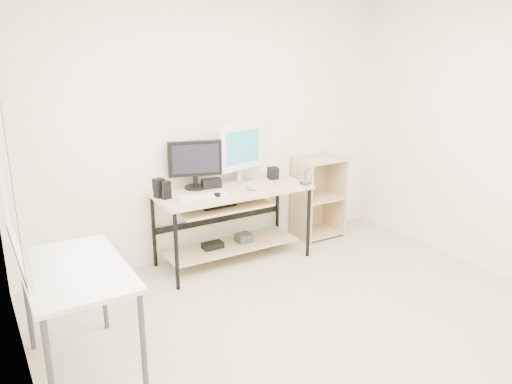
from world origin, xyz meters
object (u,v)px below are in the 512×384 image
at_px(black_monitor, 195,162).
at_px(white_imac, 241,148).
at_px(desk, 230,210).
at_px(audio_controller, 166,190).
at_px(side_table, 76,280).
at_px(shelf_unit, 316,196).

xyz_separation_m(black_monitor, white_imac, (0.51, 0.01, 0.07)).
xyz_separation_m(desk, audio_controller, (-0.64, 0.02, 0.29)).
xyz_separation_m(side_table, white_imac, (1.90, 1.26, 0.42)).
distance_m(side_table, white_imac, 2.32).
distance_m(side_table, audio_controller, 1.49).
relative_size(side_table, white_imac, 1.70).
bearing_deg(white_imac, side_table, -159.65).
xyz_separation_m(side_table, audio_controller, (1.02, 1.08, 0.16)).
bearing_deg(side_table, desk, 32.65).
bearing_deg(shelf_unit, audio_controller, -175.46).
bearing_deg(audio_controller, white_imac, 4.20).
height_order(desk, side_table, same).
bearing_deg(desk, black_monitor, 144.62).
bearing_deg(desk, audio_controller, 178.49).
height_order(black_monitor, audio_controller, black_monitor).
xyz_separation_m(white_imac, audio_controller, (-0.88, -0.19, -0.26)).
bearing_deg(side_table, audio_controller, 46.58).
distance_m(white_imac, audio_controller, 0.94).
height_order(desk, white_imac, white_imac).
distance_m(shelf_unit, white_imac, 1.13).
relative_size(desk, white_imac, 2.55).
xyz_separation_m(side_table, shelf_unit, (2.83, 1.22, -0.22)).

